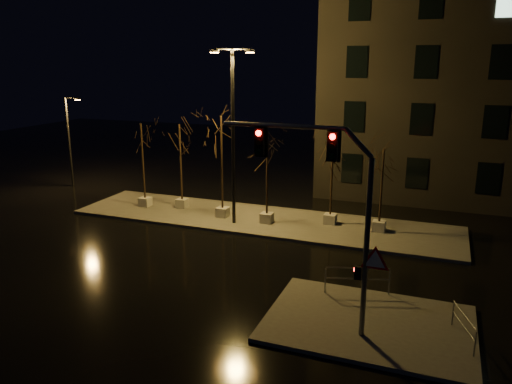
% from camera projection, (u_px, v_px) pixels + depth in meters
% --- Properties ---
extents(ground, '(90.00, 90.00, 0.00)m').
position_uv_depth(ground, '(216.00, 259.00, 23.03)').
color(ground, black).
rests_on(ground, ground).
extents(median, '(22.00, 5.00, 0.15)m').
position_uv_depth(median, '(261.00, 220.00, 28.43)').
color(median, '#4E4B46').
rests_on(median, ground).
extents(sidewalk_corner, '(7.00, 5.00, 0.15)m').
position_uv_depth(sidewalk_corner, '(369.00, 323.00, 17.27)').
color(sidewalk_corner, '#4E4B46').
rests_on(sidewalk_corner, ground).
extents(tree_0, '(1.80, 1.80, 5.26)m').
position_uv_depth(tree_0, '(142.00, 142.00, 29.92)').
color(tree_0, '#AAA79F').
rests_on(tree_0, median).
extents(tree_1, '(1.80, 1.80, 5.24)m').
position_uv_depth(tree_1, '(180.00, 143.00, 29.60)').
color(tree_1, '#AAA79F').
rests_on(tree_1, median).
extents(tree_2, '(1.80, 1.80, 5.96)m').
position_uv_depth(tree_2, '(221.00, 139.00, 27.67)').
color(tree_2, '#AAA79F').
rests_on(tree_2, median).
extents(tree_3, '(1.80, 1.80, 4.90)m').
position_uv_depth(tree_3, '(267.00, 157.00, 26.83)').
color(tree_3, '#AAA79F').
rests_on(tree_3, median).
extents(tree_4, '(1.80, 1.80, 4.14)m').
position_uv_depth(tree_4, '(332.00, 168.00, 26.79)').
color(tree_4, '#AAA79F').
rests_on(tree_4, median).
extents(tree_5, '(1.80, 1.80, 4.52)m').
position_uv_depth(tree_5, '(383.00, 168.00, 25.53)').
color(tree_5, '#AAA79F').
rests_on(tree_5, median).
extents(traffic_signal_mast, '(5.59, 0.26, 6.82)m').
position_uv_depth(traffic_signal_mast, '(333.00, 201.00, 15.62)').
color(traffic_signal_mast, '#595B61').
rests_on(traffic_signal_mast, sidewalk_corner).
extents(streetlight_main, '(2.32, 0.80, 9.35)m').
position_uv_depth(streetlight_main, '(233.00, 126.00, 26.36)').
color(streetlight_main, black).
rests_on(streetlight_main, median).
extents(streetlight_far, '(1.26, 0.34, 6.43)m').
position_uv_depth(streetlight_far, '(70.00, 138.00, 35.55)').
color(streetlight_far, black).
rests_on(streetlight_far, ground).
extents(guard_rail_a, '(2.39, 0.77, 1.08)m').
position_uv_depth(guard_rail_a, '(357.00, 277.00, 19.14)').
color(guard_rail_a, '#595B61').
rests_on(guard_rail_a, sidewalk_corner).
extents(guard_rail_b, '(0.67, 1.79, 0.90)m').
position_uv_depth(guard_rail_b, '(464.00, 324.00, 15.96)').
color(guard_rail_b, '#595B61').
rests_on(guard_rail_b, sidewalk_corner).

